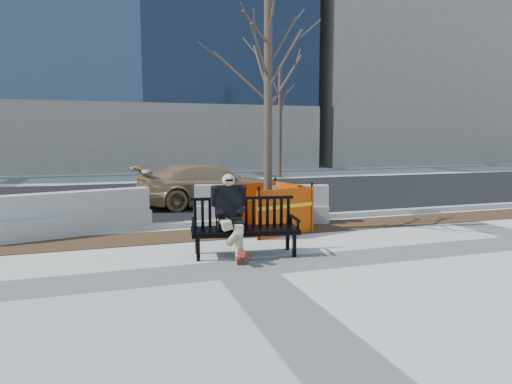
% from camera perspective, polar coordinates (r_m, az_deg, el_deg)
% --- Properties ---
extents(ground, '(120.00, 120.00, 0.00)m').
position_cam_1_polar(ground, '(7.24, -1.76, -9.62)').
color(ground, beige).
rests_on(ground, ground).
extents(mulch_strip, '(40.00, 1.20, 0.02)m').
position_cam_1_polar(mulch_strip, '(9.69, -6.11, -5.35)').
color(mulch_strip, '#47301C').
rests_on(mulch_strip, ground).
extents(asphalt_street, '(60.00, 10.40, 0.01)m').
position_cam_1_polar(asphalt_street, '(15.72, -10.81, -0.66)').
color(asphalt_street, black).
rests_on(asphalt_street, ground).
extents(curb, '(60.00, 0.25, 0.12)m').
position_cam_1_polar(curb, '(10.59, -7.18, -3.99)').
color(curb, '#9E9B93').
rests_on(curb, ground).
extents(building_right, '(20.00, 12.00, 25.00)m').
position_cam_1_polar(building_right, '(41.82, 18.89, 21.11)').
color(building_right, gray).
rests_on(building_right, ground).
extents(bench, '(1.98, 0.95, 1.01)m').
position_cam_1_polar(bench, '(8.01, -1.40, -7.99)').
color(bench, black).
rests_on(bench, ground).
extents(seated_man, '(0.75, 1.10, 1.42)m').
position_cam_1_polar(seated_man, '(8.02, -3.36, -7.97)').
color(seated_man, black).
rests_on(seated_man, ground).
extents(tree_fence, '(2.67, 2.67, 5.47)m').
position_cam_1_polar(tree_fence, '(10.05, 1.49, -4.88)').
color(tree_fence, '#FF5D06').
rests_on(tree_fence, ground).
extents(sedan, '(4.57, 2.39, 1.27)m').
position_cam_1_polar(sedan, '(13.76, -5.94, -1.68)').
color(sedan, tan).
rests_on(sedan, ground).
extents(jersey_barrier_left, '(3.31, 1.45, 0.93)m').
position_cam_1_polar(jersey_barrier_left, '(10.38, -22.09, -5.02)').
color(jersey_barrier_left, '#AAA89F').
rests_on(jersey_barrier_left, ground).
extents(jersey_barrier_right, '(3.25, 1.65, 0.92)m').
position_cam_1_polar(jersey_barrier_right, '(11.01, 0.67, -3.83)').
color(jersey_barrier_right, gray).
rests_on(jersey_barrier_right, ground).
extents(far_tree_right, '(2.83, 2.83, 5.93)m').
position_cam_1_polar(far_tree_right, '(23.12, 3.00, 1.88)').
color(far_tree_right, '#4C3B30').
rests_on(far_tree_right, ground).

